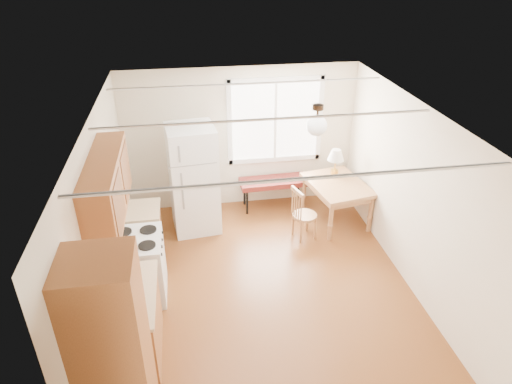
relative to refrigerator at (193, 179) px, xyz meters
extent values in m
cube|color=#532811|center=(0.86, -1.79, -0.89)|extent=(4.60, 5.60, 0.12)
cube|color=white|center=(0.86, -1.79, 1.61)|extent=(4.60, 5.60, 0.12)
cube|color=beige|center=(0.86, 0.71, 0.36)|extent=(4.60, 0.10, 2.50)
cube|color=beige|center=(0.86, -4.29, 0.36)|extent=(4.60, 0.10, 2.50)
cube|color=beige|center=(-1.14, -1.79, 0.36)|extent=(0.10, 5.60, 2.50)
cube|color=beige|center=(2.86, -1.79, 0.36)|extent=(0.10, 5.60, 2.50)
cube|color=brown|center=(-0.84, -3.64, 0.16)|extent=(0.60, 0.60, 2.10)
cube|color=brown|center=(-0.84, -2.64, -0.46)|extent=(0.60, 1.10, 0.86)
cube|color=tan|center=(-0.83, -2.64, -0.01)|extent=(0.62, 1.14, 0.04)
cube|color=white|center=(-0.81, -1.59, -0.44)|extent=(0.65, 0.76, 0.90)
cube|color=brown|center=(-0.84, -0.84, -0.46)|extent=(0.60, 0.60, 0.86)
cube|color=brown|center=(-0.97, -1.94, 0.96)|extent=(0.33, 1.60, 0.70)
cube|color=white|center=(1.46, 0.70, 0.66)|extent=(1.50, 0.02, 1.35)
cylinder|color=black|center=(1.56, -1.39, 1.57)|extent=(0.14, 0.14, 0.06)
cylinder|color=black|center=(1.56, -1.39, 1.47)|extent=(0.03, 0.03, 0.16)
sphere|color=white|center=(1.56, -1.39, 1.33)|extent=(0.26, 0.26, 0.26)
cube|color=white|center=(0.00, 0.00, 0.00)|extent=(0.81, 0.81, 1.78)
cube|color=gray|center=(0.00, -0.37, 0.42)|extent=(0.73, 0.02, 0.02)
cube|color=gray|center=(-0.18, -0.38, 0.18)|extent=(0.03, 0.03, 1.07)
cube|color=#5A1815|center=(1.41, 0.43, -0.39)|extent=(1.21, 0.49, 0.09)
cylinder|color=black|center=(0.90, 0.26, -0.66)|extent=(0.04, 0.04, 0.46)
cylinder|color=black|center=(1.91, 0.26, -0.66)|extent=(0.04, 0.04, 0.46)
cylinder|color=black|center=(0.90, 0.60, -0.66)|extent=(0.04, 0.04, 0.46)
cylinder|color=black|center=(1.91, 0.60, -0.66)|extent=(0.04, 0.04, 0.46)
cube|color=#99643B|center=(2.36, -0.19, -0.20)|extent=(1.06, 1.29, 0.06)
cube|color=#99643B|center=(2.36, -0.19, -0.28)|extent=(0.94, 1.17, 0.10)
cylinder|color=#99643B|center=(2.10, -0.75, -0.56)|extent=(0.07, 0.07, 0.66)
cylinder|color=#99643B|center=(2.81, -0.62, -0.56)|extent=(0.07, 0.07, 0.66)
cylinder|color=#99643B|center=(1.92, 0.24, -0.56)|extent=(0.07, 0.07, 0.66)
cylinder|color=#99643B|center=(2.63, 0.37, -0.56)|extent=(0.07, 0.07, 0.66)
cylinder|color=#99643B|center=(1.71, -0.60, -0.50)|extent=(0.39, 0.39, 0.05)
cylinder|color=#99643B|center=(1.62, -0.76, -0.69)|extent=(0.04, 0.04, 0.40)
cylinder|color=#99643B|center=(1.88, -0.69, -0.69)|extent=(0.04, 0.04, 0.40)
cylinder|color=#99643B|center=(1.55, -0.51, -0.69)|extent=(0.04, 0.04, 0.40)
cylinder|color=#99643B|center=(1.81, -0.43, -0.69)|extent=(0.04, 0.04, 0.40)
cylinder|color=gold|center=(2.39, 0.09, -0.12)|extent=(0.13, 0.13, 0.11)
cylinder|color=gold|center=(2.39, 0.09, 0.03)|extent=(0.02, 0.02, 0.19)
cone|color=silver|center=(2.39, 0.09, 0.22)|extent=(0.28, 0.28, 0.19)
cube|color=black|center=(-0.86, -3.09, 0.04)|extent=(0.18, 0.21, 0.07)
cube|color=black|center=(-0.86, -3.17, 0.21)|extent=(0.17, 0.07, 0.25)
cylinder|color=black|center=(-0.86, -3.04, 0.13)|extent=(0.13, 0.13, 0.11)
cylinder|color=red|center=(-0.86, -2.60, 0.10)|extent=(0.14, 0.14, 0.19)
sphere|color=red|center=(-0.86, -2.60, 0.23)|extent=(0.07, 0.07, 0.07)
camera|label=1|loc=(-0.05, -6.60, 3.34)|focal=32.00mm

